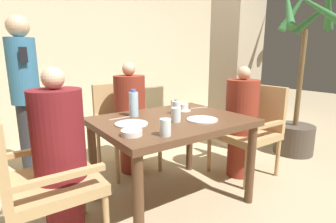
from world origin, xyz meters
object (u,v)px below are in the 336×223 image
object	(u,v)px
diner_in_left_chair	(60,157)
glass_tall_mid	(177,108)
standing_host	(25,93)
bowl_small	(132,133)
potted_palm	(298,101)
plate_main_left	(202,120)
glass_tall_far	(165,127)
diner_in_far_chair	(130,117)
plate_main_right	(131,124)
teacup_with_saucer	(184,108)
diner_in_right_chair	(241,121)
chair_far_side	(124,122)
chair_right_side	(250,126)
glass_tall_near	(176,115)
water_bottle	(134,104)
chair_left_side	(37,176)

from	to	relation	value
diner_in_left_chair	glass_tall_mid	bearing A→B (deg)	6.22
standing_host	bowl_small	distance (m)	1.56
potted_palm	glass_tall_mid	xyz separation A→B (m)	(-1.81, 0.10, 0.11)
standing_host	plate_main_left	xyz separation A→B (m)	(1.05, -1.46, -0.13)
glass_tall_mid	glass_tall_far	world-z (taller)	same
diner_in_far_chair	plate_main_right	distance (m)	0.82
standing_host	potted_palm	bearing A→B (deg)	-24.00
potted_palm	teacup_with_saucer	distance (m)	1.70
diner_in_far_chair	standing_host	bearing A→B (deg)	148.74
diner_in_right_chair	bowl_small	size ratio (longest dim) A/B	8.15
chair_far_side	teacup_with_saucer	bearing A→B (deg)	-69.70
teacup_with_saucer	glass_tall_mid	size ratio (longest dim) A/B	1.12
chair_right_side	standing_host	world-z (taller)	standing_host
teacup_with_saucer	glass_tall_near	distance (m)	0.41
chair_far_side	diner_in_far_chair	world-z (taller)	diner_in_far_chair
potted_palm	bowl_small	size ratio (longest dim) A/B	15.61
diner_in_far_chair	plate_main_right	size ratio (longest dim) A/B	4.78
diner_in_far_chair	bowl_small	bearing A→B (deg)	-116.25
diner_in_right_chair	glass_tall_mid	bearing A→B (deg)	171.50
potted_palm	teacup_with_saucer	bearing A→B (deg)	174.70
bowl_small	water_bottle	size ratio (longest dim) A/B	0.61
diner_in_left_chair	plate_main_right	world-z (taller)	diner_in_left_chair
diner_in_far_chair	bowl_small	size ratio (longest dim) A/B	8.41
glass_tall_far	glass_tall_near	bearing A→B (deg)	42.57
glass_tall_mid	diner_in_far_chair	bearing A→B (deg)	102.21
potted_palm	glass_tall_near	world-z (taller)	potted_palm
potted_palm	plate_main_left	xyz separation A→B (m)	(-1.78, -0.20, 0.06)
plate_main_right	glass_tall_far	distance (m)	0.38
diner_in_left_chair	teacup_with_saucer	world-z (taller)	diner_in_left_chair
diner_in_left_chair	chair_right_side	size ratio (longest dim) A/B	1.27
potted_palm	bowl_small	xyz separation A→B (m)	(-2.42, -0.23, 0.07)
chair_left_side	bowl_small	size ratio (longest dim) A/B	6.68
potted_palm	teacup_with_saucer	xyz separation A→B (m)	(-1.69, 0.16, 0.08)
teacup_with_saucer	glass_tall_mid	xyz separation A→B (m)	(-0.13, -0.06, 0.03)
glass_tall_far	diner_in_left_chair	bearing A→B (deg)	148.22
chair_right_side	bowl_small	xyz separation A→B (m)	(-1.49, -0.22, 0.24)
standing_host	chair_far_side	bearing A→B (deg)	-23.89
standing_host	glass_tall_mid	size ratio (longest dim) A/B	14.50
diner_in_far_chair	glass_tall_mid	xyz separation A→B (m)	(0.14, -0.63, 0.19)
chair_right_side	potted_palm	bearing A→B (deg)	0.79
bowl_small	glass_tall_far	distance (m)	0.22
chair_right_side	plate_main_left	world-z (taller)	chair_right_side
standing_host	potted_palm	xyz separation A→B (m)	(2.84, -1.26, -0.19)
plate_main_left	teacup_with_saucer	world-z (taller)	teacup_with_saucer
glass_tall_mid	bowl_small	bearing A→B (deg)	-151.48
glass_tall_far	chair_left_side	bearing A→B (deg)	153.73
standing_host	glass_tall_far	bearing A→B (deg)	-70.24
plate_main_right	bowl_small	world-z (taller)	bowl_small
diner_in_far_chair	glass_tall_mid	distance (m)	0.67
chair_left_side	water_bottle	world-z (taller)	water_bottle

